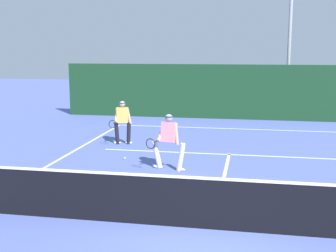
# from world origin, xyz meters

# --- Properties ---
(ground_plane) EXTENTS (80.00, 80.00, 0.00)m
(ground_plane) POSITION_xyz_m (0.00, 0.00, 0.00)
(ground_plane) COLOR #5566B7
(court_line_baseline_far) EXTENTS (10.49, 0.10, 0.01)m
(court_line_baseline_far) POSITION_xyz_m (0.00, 11.13, 0.00)
(court_line_baseline_far) COLOR white
(court_line_baseline_far) RESTS_ON ground_plane
(court_line_service) EXTENTS (8.55, 0.10, 0.01)m
(court_line_service) POSITION_xyz_m (0.00, 6.25, 0.00)
(court_line_service) COLOR white
(court_line_service) RESTS_ON ground_plane
(court_line_centre) EXTENTS (0.10, 6.40, 0.01)m
(court_line_centre) POSITION_xyz_m (0.00, 3.20, 0.00)
(court_line_centre) COLOR white
(court_line_centre) RESTS_ON ground_plane
(tennis_net) EXTENTS (11.49, 0.09, 1.07)m
(tennis_net) POSITION_xyz_m (0.00, 0.00, 0.53)
(tennis_net) COLOR #1E4723
(tennis_net) RESTS_ON ground_plane
(player_near) EXTENTS (1.08, 0.87, 1.63)m
(player_near) POSITION_xyz_m (-1.63, 4.07, 0.89)
(player_near) COLOR silver
(player_near) RESTS_ON ground_plane
(player_far) EXTENTS (0.70, 0.88, 1.59)m
(player_far) POSITION_xyz_m (-3.93, 7.19, 0.87)
(player_far) COLOR black
(player_far) RESTS_ON ground_plane
(tennis_ball) EXTENTS (0.07, 0.07, 0.07)m
(tennis_ball) POSITION_xyz_m (-3.22, 5.00, 0.03)
(tennis_ball) COLOR #D1E033
(tennis_ball) RESTS_ON ground_plane
(back_fence_windscreen) EXTENTS (17.60, 0.12, 2.71)m
(back_fence_windscreen) POSITION_xyz_m (0.00, 13.89, 1.35)
(back_fence_windscreen) COLOR #163C20
(back_fence_windscreen) RESTS_ON ground_plane
(light_pole) EXTENTS (0.55, 0.44, 8.59)m
(light_pole) POSITION_xyz_m (2.51, 15.68, 5.17)
(light_pole) COLOR #9EA39E
(light_pole) RESTS_ON ground_plane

